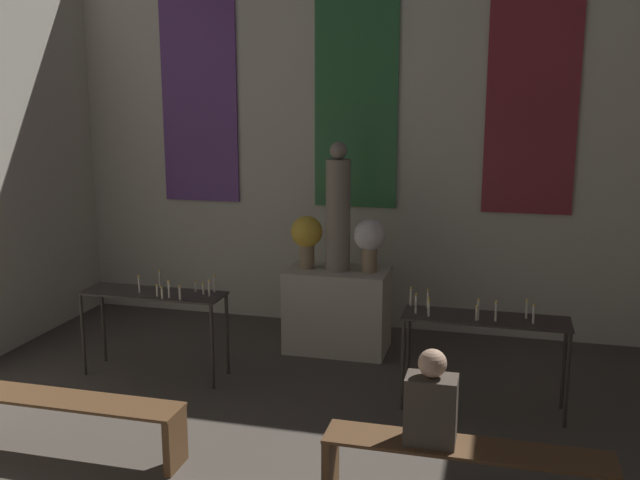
# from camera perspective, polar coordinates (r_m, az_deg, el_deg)

# --- Properties ---
(wall_back) EXTENTS (7.49, 0.16, 4.78)m
(wall_back) POSITION_cam_1_polar(r_m,az_deg,el_deg) (8.79, 2.97, 8.48)
(wall_back) COLOR beige
(wall_back) RESTS_ON ground_plane
(altar) EXTENTS (1.14, 0.68, 0.95)m
(altar) POSITION_cam_1_polar(r_m,az_deg,el_deg) (8.18, 1.41, -5.60)
(altar) COLOR #BCB29E
(altar) RESTS_ON ground_plane
(statue) EXTENTS (0.27, 0.27, 1.44)m
(statue) POSITION_cam_1_polar(r_m,az_deg,el_deg) (7.91, 1.45, 2.34)
(statue) COLOR gray
(statue) RESTS_ON altar
(flower_vase_left) EXTENTS (0.36, 0.36, 0.60)m
(flower_vase_left) POSITION_cam_1_polar(r_m,az_deg,el_deg) (8.06, -1.07, 0.37)
(flower_vase_left) COLOR #937A5B
(flower_vase_left) RESTS_ON altar
(flower_vase_right) EXTENTS (0.36, 0.36, 0.60)m
(flower_vase_right) POSITION_cam_1_polar(r_m,az_deg,el_deg) (7.90, 4.00, 0.11)
(flower_vase_right) COLOR #937A5B
(flower_vase_right) RESTS_ON altar
(candle_rack_left) EXTENTS (1.50, 0.45, 1.09)m
(candle_rack_left) POSITION_cam_1_polar(r_m,az_deg,el_deg) (7.56, -13.10, -4.93)
(candle_rack_left) COLOR #332D28
(candle_rack_left) RESTS_ON ground_plane
(candle_rack_right) EXTENTS (1.50, 0.45, 1.10)m
(candle_rack_right) POSITION_cam_1_polar(r_m,az_deg,el_deg) (6.74, 13.00, -6.97)
(candle_rack_right) COLOR #332D28
(candle_rack_right) RESTS_ON ground_plane
(pew_back_left) EXTENTS (2.01, 0.36, 0.48)m
(pew_back_left) POSITION_cam_1_polar(r_m,az_deg,el_deg) (6.32, -19.74, -12.89)
(pew_back_left) COLOR brown
(pew_back_left) RESTS_ON ground_plane
(pew_back_right) EXTENTS (2.01, 0.36, 0.48)m
(pew_back_right) POSITION_cam_1_polar(r_m,az_deg,el_deg) (5.35, 11.53, -17.09)
(pew_back_right) COLOR brown
(pew_back_right) RESTS_ON ground_plane
(person_seated) EXTENTS (0.36, 0.24, 0.69)m
(person_seated) POSITION_cam_1_polar(r_m,az_deg,el_deg) (5.17, 8.88, -12.71)
(person_seated) COLOR #4C4238
(person_seated) RESTS_ON pew_back_right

